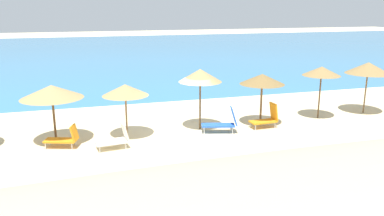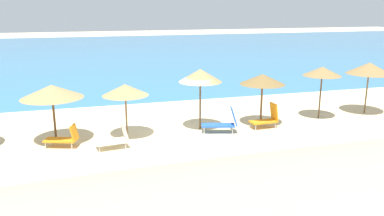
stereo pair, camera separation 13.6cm
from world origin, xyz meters
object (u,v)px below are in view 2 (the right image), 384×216
beach_umbrella_5 (262,79)px  beach_umbrella_6 (322,71)px  beach_umbrella_2 (52,92)px  beach_umbrella_7 (369,68)px  lounge_chair_2 (223,122)px  beach_umbrella_3 (125,90)px  lounge_chair_3 (116,138)px  lounge_chair_0 (65,138)px  lounge_chair_1 (267,118)px  beach_umbrella_4 (200,76)px

beach_umbrella_5 → beach_umbrella_6: 3.51m
beach_umbrella_2 → beach_umbrella_5: 9.63m
beach_umbrella_5 → beach_umbrella_7: bearing=3.9°
beach_umbrella_7 → beach_umbrella_6: bearing=-176.8°
lounge_chair_2 → beach_umbrella_3: bearing=97.7°
beach_umbrella_3 → beach_umbrella_7: size_ratio=0.86×
beach_umbrella_5 → lounge_chair_3: 7.56m
beach_umbrella_2 → lounge_chair_0: (0.39, -0.74, -1.84)m
beach_umbrella_2 → beach_umbrella_3: size_ratio=1.07×
beach_umbrella_6 → lounge_chair_2: size_ratio=1.56×
lounge_chair_0 → lounge_chair_2: lounge_chair_2 is taller
beach_umbrella_3 → lounge_chair_3: bearing=-116.1°
lounge_chair_0 → lounge_chair_1: lounge_chair_1 is taller
beach_umbrella_3 → lounge_chair_0: (-2.65, -0.58, -1.76)m
beach_umbrella_6 → lounge_chair_0: bearing=-176.1°
beach_umbrella_5 → beach_umbrella_2: bearing=179.1°
lounge_chair_3 → beach_umbrella_6: bearing=-88.6°
beach_umbrella_7 → lounge_chair_2: beach_umbrella_7 is taller
beach_umbrella_3 → lounge_chair_1: (6.70, -0.46, -1.69)m
lounge_chair_0 → lounge_chair_3: bearing=-90.4°
beach_umbrella_4 → lounge_chair_3: beach_umbrella_4 is taller
lounge_chair_1 → beach_umbrella_6: bearing=-80.5°
beach_umbrella_4 → beach_umbrella_2: bearing=-179.3°
beach_umbrella_5 → lounge_chair_3: bearing=-170.0°
beach_umbrella_5 → lounge_chair_3: (-7.21, -1.27, -1.88)m
lounge_chair_3 → beach_umbrella_3: bearing=-33.0°
beach_umbrella_3 → lounge_chair_0: bearing=-167.6°
beach_umbrella_2 → beach_umbrella_4: 6.56m
beach_umbrella_3 → beach_umbrella_4: bearing=3.8°
beach_umbrella_4 → beach_umbrella_6: bearing=0.4°
beach_umbrella_4 → beach_umbrella_5: size_ratio=1.13×
beach_umbrella_4 → beach_umbrella_6: size_ratio=1.06×
beach_umbrella_7 → lounge_chair_3: size_ratio=2.01×
beach_umbrella_6 → lounge_chair_0: (-12.73, -0.86, -2.08)m
beach_umbrella_6 → lounge_chair_1: size_ratio=2.04×
beach_umbrella_2 → beach_umbrella_4: size_ratio=0.90×
beach_umbrella_6 → lounge_chair_1: beach_umbrella_6 is taller
lounge_chair_0 → lounge_chair_1: (9.35, 0.12, 0.07)m
beach_umbrella_7 → lounge_chair_1: (-6.39, -0.91, -2.02)m
beach_umbrella_2 → lounge_chair_1: beach_umbrella_2 is taller
beach_umbrella_2 → beach_umbrella_4: (6.55, 0.08, 0.35)m
beach_umbrella_3 → lounge_chair_2: size_ratio=1.38×
beach_umbrella_3 → beach_umbrella_2: bearing=177.1°
beach_umbrella_4 → beach_umbrella_3: bearing=-176.2°
beach_umbrella_7 → lounge_chair_2: (-8.73, -1.06, -2.00)m
beach_umbrella_5 → lounge_chair_0: (-9.24, -0.58, -1.90)m
beach_umbrella_7 → lounge_chair_1: bearing=-171.9°
lounge_chair_2 → lounge_chair_3: 5.04m
beach_umbrella_3 → lounge_chair_2: beach_umbrella_3 is taller
lounge_chair_3 → lounge_chair_0: bearing=64.3°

